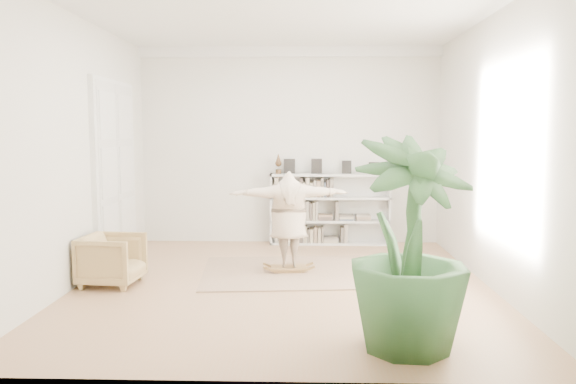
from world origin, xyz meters
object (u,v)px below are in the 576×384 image
object	(u,v)px
armchair	(112,260)
rocker_board	(289,268)
bookshelf	(330,210)
houseplant	(409,244)
person	(289,217)

from	to	relation	value
armchair	rocker_board	size ratio (longest dim) A/B	1.40
bookshelf	houseplant	size ratio (longest dim) A/B	1.09
armchair	houseplant	xyz separation A→B (m)	(3.56, -2.15, 0.67)
bookshelf	houseplant	distance (m)	5.11
person	houseplant	size ratio (longest dim) A/B	0.85
bookshelf	person	size ratio (longest dim) A/B	1.28
armchair	bookshelf	bearing A→B (deg)	-41.63
armchair	rocker_board	distance (m)	2.49
person	houseplant	world-z (taller)	houseplant
armchair	houseplant	distance (m)	4.22
rocker_board	person	bearing A→B (deg)	-84.52
rocker_board	armchair	bearing A→B (deg)	-167.58
armchair	person	distance (m)	2.52
rocker_board	houseplant	distance (m)	3.28
armchair	rocker_board	bearing A→B (deg)	-67.89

